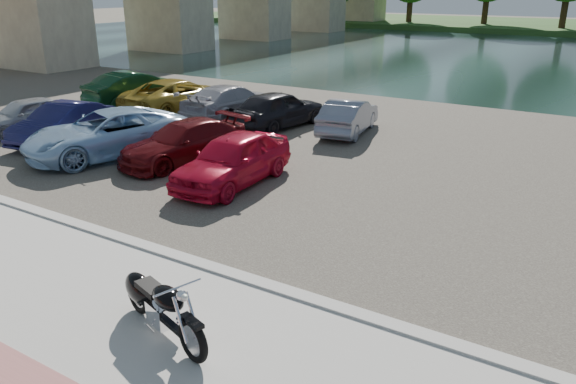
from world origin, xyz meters
name	(u,v)px	position (x,y,z in m)	size (l,w,h in m)	color
ground	(176,341)	(0.00, 0.00, 0.00)	(200.00, 200.00, 0.00)	#595447
promenade	(125,375)	(0.00, -1.00, 0.05)	(60.00, 6.00, 0.10)	#BBB8B0
kerb	(251,282)	(0.00, 2.00, 0.07)	(60.00, 0.30, 0.14)	#BBB8B0
parking_lot	(421,160)	(0.00, 11.00, 0.02)	(60.00, 18.00, 0.04)	#3D3731
river	(557,60)	(0.00, 40.00, 0.00)	(120.00, 40.00, 0.00)	#182B27
motorcycle	(156,302)	(-0.35, 0.01, 0.56)	(2.27, 1.01, 1.05)	black
car_0	(26,115)	(-13.41, 6.76, 0.66)	(1.45, 3.61, 1.23)	#A3A8AE
car_1	(62,123)	(-11.10, 6.56, 0.69)	(1.37, 3.93, 1.29)	#151543
car_2	(108,133)	(-8.45, 6.23, 0.75)	(2.36, 5.12, 1.42)	#9CC1E4
car_3	(184,142)	(-6.01, 6.99, 0.65)	(1.70, 4.19, 1.22)	#5B0D10
car_4	(233,159)	(-3.55, 6.15, 0.73)	(1.62, 4.03, 1.37)	#B80C29
car_5	(137,89)	(-13.43, 12.23, 0.79)	(1.59, 4.56, 1.50)	black
car_6	(178,95)	(-11.03, 12.21, 0.74)	(2.32, 5.04, 1.40)	#A38525
car_7	(231,102)	(-8.37, 12.37, 0.72)	(1.90, 4.68, 1.36)	#9E9DA6
car_8	(278,109)	(-6.00, 12.17, 0.74)	(1.65, 4.10, 1.40)	black
car_9	(348,116)	(-3.37, 12.77, 0.65)	(1.30, 3.73, 1.23)	gray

